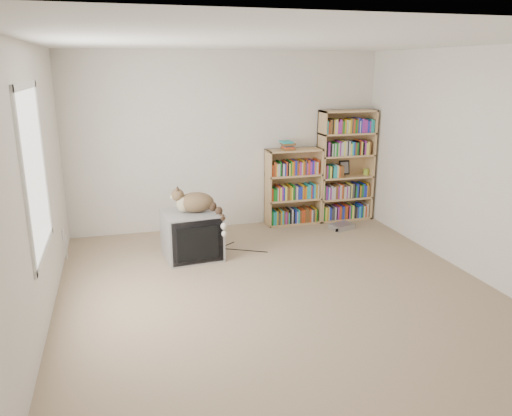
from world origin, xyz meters
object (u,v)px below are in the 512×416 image
object	(u,v)px
bookcase_short	(293,190)
dvd_player	(342,226)
cat	(200,205)
bookcase_tall	(345,168)
crt_tv	(192,235)

from	to	relation	value
bookcase_short	dvd_player	size ratio (longest dim) A/B	3.48
cat	dvd_player	world-z (taller)	cat
cat	bookcase_short	bearing A→B (deg)	39.06
cat	dvd_player	distance (m)	2.33
bookcase_tall	dvd_player	bearing A→B (deg)	-116.45
dvd_player	bookcase_tall	bearing A→B (deg)	44.54
crt_tv	bookcase_tall	bearing A→B (deg)	16.23
bookcase_short	dvd_player	xyz separation A→B (m)	(0.60, -0.48, -0.48)
cat	bookcase_short	distance (m)	1.90
crt_tv	dvd_player	bearing A→B (deg)	7.45
cat	dvd_player	bearing A→B (deg)	20.15
cat	bookcase_short	size ratio (longest dim) A/B	0.57
crt_tv	bookcase_tall	size ratio (longest dim) A/B	0.43
bookcase_short	dvd_player	world-z (taller)	bookcase_short
dvd_player	crt_tv	bearing A→B (deg)	173.80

